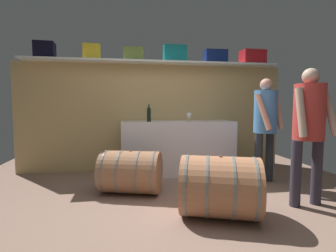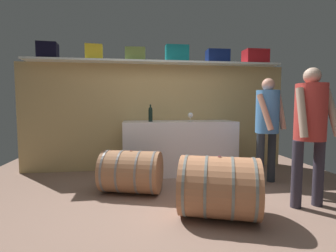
{
  "view_description": "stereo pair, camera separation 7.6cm",
  "coord_description": "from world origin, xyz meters",
  "views": [
    {
      "loc": [
        -0.53,
        -2.62,
        1.21
      ],
      "look_at": [
        -0.02,
        0.54,
        0.95
      ],
      "focal_mm": 27.15,
      "sensor_mm": 36.0,
      "label": 1
    },
    {
      "loc": [
        -0.46,
        -2.63,
        1.21
      ],
      "look_at": [
        -0.02,
        0.54,
        0.95
      ],
      "focal_mm": 27.15,
      "sensor_mm": 36.0,
      "label": 2
    }
  ],
  "objects": [
    {
      "name": "winemaker_pouring",
      "position": [
        1.58,
        0.98,
        0.99
      ],
      "size": [
        0.53,
        0.49,
        1.61
      ],
      "rotation": [
        0.0,
        0.0,
        -2.68
      ],
      "color": "#272D35",
      "rests_on": "ground"
    },
    {
      "name": "toolcase_red",
      "position": [
        1.86,
        2.01,
        2.12
      ],
      "size": [
        0.44,
        0.29,
        0.26
      ],
      "primitive_type": "cube",
      "rotation": [
        0.0,
        0.0,
        0.01
      ],
      "color": "red",
      "rests_on": "high_shelf_board"
    },
    {
      "name": "visitor_tasting",
      "position": [
        1.6,
        0.06,
        1.01
      ],
      "size": [
        0.5,
        0.4,
        1.64
      ],
      "rotation": [
        0.0,
        0.0,
        3.21
      ],
      "color": "#312D3A",
      "rests_on": "ground"
    },
    {
      "name": "work_cabinet",
      "position": [
        0.35,
        1.76,
        0.46
      ],
      "size": [
        1.95,
        0.66,
        0.93
      ],
      "primitive_type": "cube",
      "color": "white",
      "rests_on": "ground"
    },
    {
      "name": "toolcase_yellow",
      "position": [
        -1.11,
        2.01,
        2.12
      ],
      "size": [
        0.31,
        0.25,
        0.26
      ],
      "primitive_type": "cube",
      "rotation": [
        0.0,
        0.0,
        0.08
      ],
      "color": "yellow",
      "rests_on": "high_shelf_board"
    },
    {
      "name": "wine_glass",
      "position": [
        0.5,
        1.52,
        1.04
      ],
      "size": [
        0.09,
        0.09,
        0.16
      ],
      "color": "white",
      "rests_on": "work_cabinet"
    },
    {
      "name": "wine_barrel_near",
      "position": [
        0.45,
        -0.07,
        0.33
      ],
      "size": [
        1.0,
        0.89,
        0.67
      ],
      "rotation": [
        0.0,
        0.0,
        -0.34
      ],
      "color": "#AE714C",
      "rests_on": "ground"
    },
    {
      "name": "wine_bottle_dark",
      "position": [
        -0.16,
        1.69,
        1.06
      ],
      "size": [
        0.07,
        0.07,
        0.29
      ],
      "color": "black",
      "rests_on": "work_cabinet"
    },
    {
      "name": "toolcase_black",
      "position": [
        -1.88,
        2.01,
        2.13
      ],
      "size": [
        0.34,
        0.29,
        0.27
      ],
      "primitive_type": "cube",
      "rotation": [
        0.0,
        0.0,
        0.07
      ],
      "color": "black",
      "rests_on": "high_shelf_board"
    },
    {
      "name": "wine_barrel_far",
      "position": [
        -0.49,
        0.84,
        0.29
      ],
      "size": [
        0.93,
        0.78,
        0.59
      ],
      "rotation": [
        0.0,
        0.0,
        -0.29
      ],
      "color": "#9D6A48",
      "rests_on": "ground"
    },
    {
      "name": "toolcase_teal",
      "position": [
        0.35,
        2.01,
        2.14
      ],
      "size": [
        0.41,
        0.2,
        0.3
      ],
      "primitive_type": "cube",
      "rotation": [
        0.0,
        0.0,
        -0.0
      ],
      "color": "#107A7F",
      "rests_on": "high_shelf_board"
    },
    {
      "name": "toolcase_olive",
      "position": [
        -0.4,
        2.01,
        2.11
      ],
      "size": [
        0.36,
        0.25,
        0.23
      ],
      "primitive_type": "cube",
      "rotation": [
        0.0,
        0.0,
        -0.08
      ],
      "color": "olive",
      "rests_on": "high_shelf_board"
    },
    {
      "name": "back_wall_panel",
      "position": [
        0.0,
        2.16,
        0.98
      ],
      "size": [
        4.94,
        0.1,
        1.96
      ],
      "primitive_type": "cube",
      "color": "tan",
      "rests_on": "ground"
    },
    {
      "name": "ground_plane",
      "position": [
        0.0,
        0.54,
        -0.01
      ],
      "size": [
        6.14,
        7.51,
        0.02
      ],
      "primitive_type": "cube",
      "color": "#87695A"
    },
    {
      "name": "high_shelf_board",
      "position": [
        0.0,
        2.01,
        1.98
      ],
      "size": [
        4.54,
        0.4,
        0.03
      ],
      "primitive_type": "cube",
      "color": "white",
      "rests_on": "back_wall_panel"
    },
    {
      "name": "toolcase_navy",
      "position": [
        1.12,
        2.01,
        2.11
      ],
      "size": [
        0.41,
        0.26,
        0.24
      ],
      "primitive_type": "cube",
      "rotation": [
        0.0,
        0.0,
        -0.02
      ],
      "color": "navy",
      "rests_on": "high_shelf_board"
    }
  ]
}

